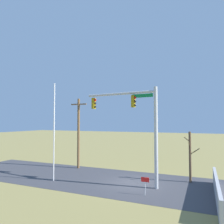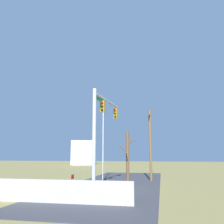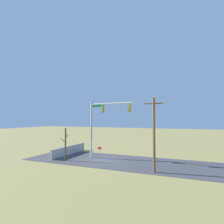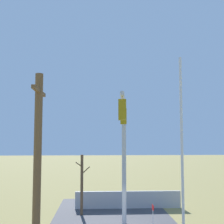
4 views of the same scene
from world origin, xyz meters
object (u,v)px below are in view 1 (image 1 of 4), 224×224
(utility_pole, at_px, (79,132))
(open_sign, at_px, (145,182))
(bare_tree, at_px, (190,156))
(flagpole, at_px, (54,132))
(signal_mast, at_px, (138,118))

(utility_pole, xyz_separation_m, open_sign, (8.79, -5.48, -3.01))
(utility_pole, height_order, bare_tree, utility_pole)
(flagpole, height_order, bare_tree, flagpole)
(flagpole, bearing_deg, signal_mast, 11.84)
(signal_mast, relative_size, flagpole, 0.92)
(utility_pole, relative_size, open_sign, 6.16)
(flagpole, bearing_deg, utility_pole, 97.95)
(bare_tree, distance_m, open_sign, 5.41)
(signal_mast, distance_m, utility_pole, 8.60)
(utility_pole, bearing_deg, signal_mast, -24.83)
(flagpole, distance_m, open_sign, 8.73)
(signal_mast, bearing_deg, open_sign, -60.53)
(open_sign, bearing_deg, utility_pole, 148.06)
(open_sign, bearing_deg, flagpole, 176.87)
(bare_tree, bearing_deg, open_sign, -120.43)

